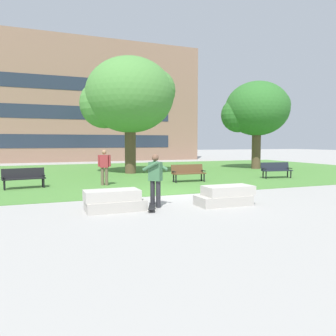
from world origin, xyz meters
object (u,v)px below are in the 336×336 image
Objects in this scene: concrete_block_center at (114,201)px; concrete_block_left at (225,196)px; park_bench_far_left at (276,169)px; person_bystander_near_lawn at (104,165)px; park_bench_near_left at (24,177)px; skateboard at (152,207)px; person_skateboarder at (155,177)px; park_bench_near_right at (188,172)px.

concrete_block_left is at bearing -6.82° from concrete_block_center.
concrete_block_left is 9.19m from park_bench_far_left.
person_bystander_near_lawn is at bearing 177.79° from park_bench_far_left.
park_bench_far_left is (13.44, -0.65, 0.00)m from park_bench_near_left.
skateboard is 11.22m from park_bench_far_left.
person_skateboarder is 7.41m from park_bench_near_left.
concrete_block_left is 2.57m from skateboard.
park_bench_near_right is (4.04, 6.06, 0.45)m from skateboard.
park_bench_far_left is at bearing -2.21° from person_bystander_near_lawn.
park_bench_near_right is at bearing 76.45° from concrete_block_left.
park_bench_near_left is 1.00× the size of park_bench_far_left.
person_bystander_near_lawn is at bearing 177.70° from park_bench_near_right.
person_bystander_near_lawn is at bearing 92.86° from skateboard.
skateboard is at bearing -59.15° from park_bench_near_left.
person_skateboarder reaches higher than park_bench_near_left.
concrete_block_center is 6.76m from park_bench_near_left.
park_bench_near_right is (3.80, 5.70, -0.44)m from person_skateboarder.
park_bench_near_left is at bearing 123.87° from person_skateboarder.
person_bystander_near_lawn reaches higher than person_skateboarder.
person_skateboarder is 5.90m from person_bystander_near_lawn.
park_bench_near_left is at bearing 134.31° from concrete_block_left.
person_skateboarder is at bearing -84.64° from person_bystander_near_lawn.
person_bystander_near_lawn is (3.57, -0.27, 0.44)m from park_bench_near_left.
concrete_block_center is 3.69m from concrete_block_left.
park_bench_near_left is 1.03× the size of park_bench_near_right.
person_skateboarder reaches higher than concrete_block_center.
concrete_block_center is 1.51m from person_skateboarder.
concrete_block_left is 9.22m from park_bench_near_left.
person_bystander_near_lawn reaches higher than park_bench_near_right.
park_bench_far_left is (5.52, -0.21, 0.00)m from park_bench_near_right.
person_skateboarder is (1.35, 0.01, 0.67)m from concrete_block_center.
concrete_block_left is at bearing -103.55° from park_bench_near_right.
concrete_block_left reaches higher than skateboard.
park_bench_near_left and park_bench_far_left have the same top height.
park_bench_far_left is at bearing 31.49° from skateboard.
park_bench_near_left reaches higher than skateboard.
concrete_block_center is at bearing 162.77° from skateboard.
concrete_block_center is at bearing -179.40° from person_skateboarder.
park_bench_far_left is (7.00, 5.95, 0.23)m from concrete_block_left.
concrete_block_left is 6.34m from park_bench_near_right.
park_bench_near_left is 1.09× the size of person_bystander_near_lawn.
person_bystander_near_lawn is at bearing 82.29° from concrete_block_center.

